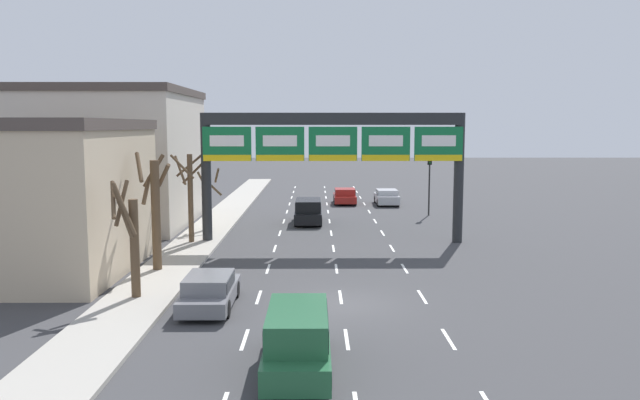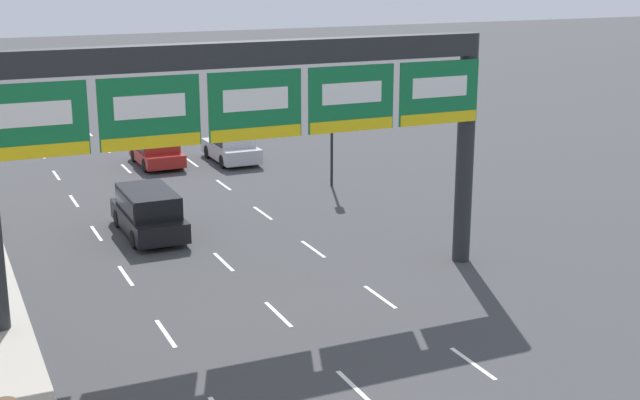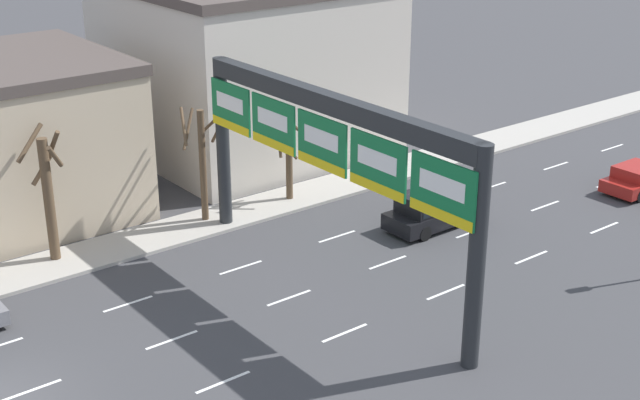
{
  "view_description": "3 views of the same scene",
  "coord_description": "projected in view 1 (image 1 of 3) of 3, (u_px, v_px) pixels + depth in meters",
  "views": [
    {
      "loc": [
        -1.0,
        -23.46,
        6.88
      ],
      "look_at": [
        -0.74,
        12.99,
        2.51
      ],
      "focal_mm": 35.0,
      "sensor_mm": 36.0,
      "label": 1
    },
    {
      "loc": [
        -8.67,
        -11.19,
        9.9
      ],
      "look_at": [
        1.23,
        10.8,
        3.32
      ],
      "focal_mm": 50.0,
      "sensor_mm": 36.0,
      "label": 2
    },
    {
      "loc": [
        24.18,
        -6.41,
        15.8
      ],
      "look_at": [
        -1.07,
        13.32,
        3.07
      ],
      "focal_mm": 50.0,
      "sensor_mm": 36.0,
      "label": 3
    }
  ],
  "objects": [
    {
      "name": "suv_black",
      "position": [
        308.0,
        210.0,
        43.93
      ],
      "size": [
        1.93,
        4.64,
        1.7
      ],
      "color": "black",
      "rests_on": "ground_plane"
    },
    {
      "name": "tree_bare_closest",
      "position": [
        131.0,
        236.0,
        24.29
      ],
      "size": [
        1.34,
        1.65,
        4.59
      ],
      "color": "brown",
      "rests_on": "sidewalk_left"
    },
    {
      "name": "tree_bare_furthest",
      "position": [
        190.0,
        191.0,
        35.97
      ],
      "size": [
        2.03,
        2.05,
        5.1
      ],
      "color": "brown",
      "rests_on": "sidewalk_left"
    },
    {
      "name": "tree_bare_third",
      "position": [
        209.0,
        195.0,
        40.47
      ],
      "size": [
        1.64,
        1.72,
        4.0
      ],
      "color": "brown",
      "rests_on": "sidewalk_left"
    },
    {
      "name": "sign_gantry",
      "position": [
        333.0,
        145.0,
        36.19
      ],
      "size": [
        15.38,
        0.7,
        7.61
      ],
      "color": "#232628",
      "rests_on": "ground_plane"
    },
    {
      "name": "sidewalk_left",
      "position": [
        135.0,
        303.0,
        24.05
      ],
      "size": [
        2.8,
        110.0,
        0.15
      ],
      "color": "#A8A399",
      "rests_on": "ground_plane"
    },
    {
      "name": "car_red",
      "position": [
        345.0,
        196.0,
        54.9
      ],
      "size": [
        1.94,
        4.01,
        1.36
      ],
      "color": "maroon",
      "rests_on": "ground_plane"
    },
    {
      "name": "tree_bare_second",
      "position": [
        155.0,
        207.0,
        29.03
      ],
      "size": [
        1.78,
        1.76,
        5.5
      ],
      "color": "brown",
      "rests_on": "sidewalk_left"
    },
    {
      "name": "ground_plane",
      "position": [
        342.0,
        304.0,
        24.12
      ],
      "size": [
        220.0,
        220.0,
        0.0
      ],
      "primitive_type": "plane",
      "color": "#3D3D3F"
    },
    {
      "name": "lane_dashes",
      "position": [
        332.0,
        240.0,
        37.52
      ],
      "size": [
        6.72,
        67.0,
        0.01
      ],
      "color": "white",
      "rests_on": "ground_plane"
    },
    {
      "name": "building_far",
      "position": [
        96.0,
        157.0,
        43.25
      ],
      "size": [
        13.18,
        12.83,
        9.4
      ],
      "color": "beige",
      "rests_on": "ground_plane"
    },
    {
      "name": "suv_green",
      "position": [
        298.0,
        336.0,
        17.55
      ],
      "size": [
        1.86,
        4.8,
        1.77
      ],
      "color": "#235B38",
      "rests_on": "ground_plane"
    },
    {
      "name": "traffic_light_near_gantry",
      "position": [
        430.0,
        171.0,
        47.49
      ],
      "size": [
        0.3,
        0.35,
        4.8
      ],
      "color": "black",
      "rests_on": "ground_plane"
    },
    {
      "name": "car_grey",
      "position": [
        210.0,
        290.0,
        23.55
      ],
      "size": [
        1.84,
        4.52,
        1.31
      ],
      "color": "slate",
      "rests_on": "ground_plane"
    },
    {
      "name": "building_near",
      "position": [
        22.0,
        196.0,
        29.12
      ],
      "size": [
        10.11,
        10.81,
        7.18
      ],
      "color": "#C6B293",
      "rests_on": "ground_plane"
    },
    {
      "name": "car_silver",
      "position": [
        387.0,
        196.0,
        54.26
      ],
      "size": [
        1.91,
        4.13,
        1.35
      ],
      "color": "#B7B7BC",
      "rests_on": "ground_plane"
    }
  ]
}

